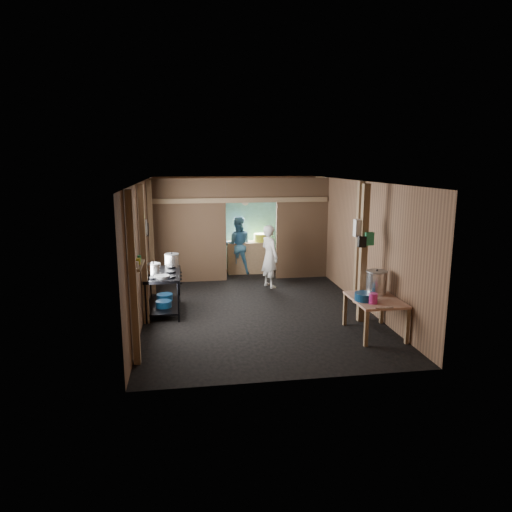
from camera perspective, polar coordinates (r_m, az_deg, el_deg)
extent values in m
cube|color=black|center=(9.82, -0.18, -6.07)|extent=(4.50, 7.00, 0.00)
cube|color=#4E4941|center=(9.37, -0.19, 9.27)|extent=(4.50, 7.00, 0.00)
cube|color=brown|center=(12.94, -2.50, 4.11)|extent=(4.50, 0.00, 2.60)
cube|color=brown|center=(6.15, 4.70, -4.25)|extent=(4.50, 0.00, 2.60)
cube|color=brown|center=(9.44, -13.81, 1.01)|extent=(0.00, 7.00, 2.60)
cube|color=brown|center=(10.09, 12.57, 1.73)|extent=(0.00, 7.00, 2.60)
cube|color=#3D2B15|center=(11.58, -8.33, 3.12)|extent=(1.85, 0.10, 2.60)
cube|color=#3D2B15|center=(11.95, 5.73, 3.44)|extent=(1.35, 0.10, 2.60)
cube|color=#3D2B15|center=(11.59, -0.59, 8.22)|extent=(1.30, 0.10, 0.60)
cube|color=#78C9C8|center=(12.89, -2.47, 3.85)|extent=(4.40, 0.06, 2.50)
cube|color=#846445|center=(12.58, -0.84, -0.14)|extent=(1.20, 0.50, 0.85)
cylinder|color=silver|center=(12.81, -1.36, 6.74)|extent=(0.20, 0.03, 0.20)
cube|color=#846445|center=(6.90, -15.03, -2.86)|extent=(0.10, 0.12, 2.60)
cube|color=#846445|center=(8.65, -13.79, 0.07)|extent=(0.10, 0.12, 2.60)
cube|color=#846445|center=(10.62, -12.90, 2.19)|extent=(0.10, 0.12, 2.60)
cube|color=#846445|center=(9.88, 12.60, 1.52)|extent=(0.10, 0.12, 2.60)
cube|color=#846445|center=(8.75, 13.18, 0.23)|extent=(0.12, 0.12, 2.60)
cube|color=#846445|center=(11.53, -1.79, 6.95)|extent=(4.40, 0.12, 0.12)
cylinder|color=gray|center=(9.78, -13.48, 3.46)|extent=(0.03, 0.34, 0.34)
cylinder|color=black|center=(10.19, -13.28, 3.21)|extent=(0.03, 0.30, 0.30)
cube|color=#846445|center=(7.36, -14.44, -1.14)|extent=(0.14, 0.80, 0.03)
cylinder|color=silver|center=(7.11, -14.65, -1.07)|extent=(0.07, 0.07, 0.10)
cylinder|color=#AAB322|center=(7.35, -14.46, -0.65)|extent=(0.08, 0.08, 0.10)
cylinder|color=#238552|center=(7.56, -14.31, -0.30)|extent=(0.06, 0.06, 0.10)
cube|color=silver|center=(8.73, 12.83, 3.41)|extent=(0.22, 0.15, 0.32)
cube|color=#238552|center=(8.67, 13.85, 2.11)|extent=(0.16, 0.12, 0.24)
cube|color=black|center=(8.61, 13.02, 1.75)|extent=(0.14, 0.10, 0.20)
cylinder|color=navy|center=(9.30, -11.41, -5.87)|extent=(0.31, 0.31, 0.13)
cylinder|color=navy|center=(9.75, -11.29, -5.05)|extent=(0.33, 0.33, 0.13)
cylinder|color=navy|center=(8.11, 13.40, -4.94)|extent=(0.45, 0.45, 0.13)
cylinder|color=#C0287B|center=(7.96, 14.35, -5.13)|extent=(0.18, 0.18, 0.18)
cube|color=silver|center=(7.78, 15.67, -6.23)|extent=(0.30, 0.05, 0.01)
cylinder|color=#AAB322|center=(12.53, 0.62, 2.30)|extent=(0.39, 0.39, 0.22)
cylinder|color=#96390C|center=(12.45, -2.41, 2.01)|extent=(0.11, 0.11, 0.12)
imported|color=beige|center=(11.04, 1.71, -0.04)|extent=(0.56, 0.65, 1.51)
imported|color=teal|center=(12.42, -2.29, 1.37)|extent=(0.82, 0.67, 1.56)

